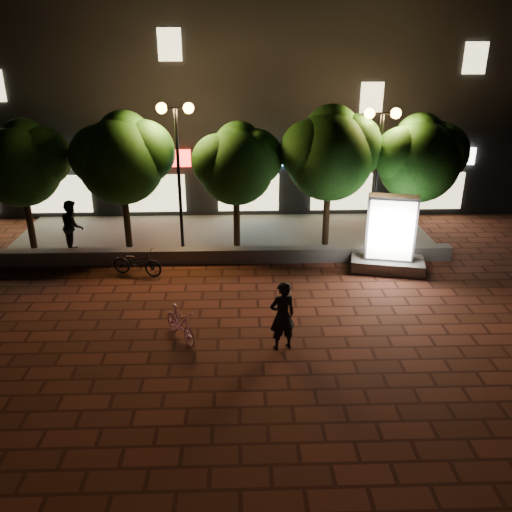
{
  "coord_description": "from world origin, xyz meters",
  "views": [
    {
      "loc": [
        0.6,
        -13.07,
        7.3
      ],
      "look_at": [
        1.08,
        1.5,
        1.24
      ],
      "focal_mm": 37.21,
      "sensor_mm": 36.0,
      "label": 1
    }
  ],
  "objects_px": {
    "tree_far_right": "(420,156)",
    "tree_right": "(331,151)",
    "street_lamp_left": "(177,140)",
    "rider": "(282,316)",
    "tree_left": "(123,156)",
    "street_lamp_right": "(380,143)",
    "scooter_parked": "(137,262)",
    "tree_mid": "(237,161)",
    "ad_kiosk": "(389,241)",
    "pedestrian": "(73,226)",
    "tree_far_left": "(22,161)",
    "scooter_pink": "(180,324)"
  },
  "relations": [
    {
      "from": "tree_far_right",
      "to": "tree_far_left",
      "type": "bearing_deg",
      "value": -180.0
    },
    {
      "from": "street_lamp_left",
      "to": "rider",
      "type": "bearing_deg",
      "value": -65.3
    },
    {
      "from": "tree_mid",
      "to": "scooter_parked",
      "type": "relative_size",
      "value": 2.64
    },
    {
      "from": "tree_left",
      "to": "pedestrian",
      "type": "bearing_deg",
      "value": -167.55
    },
    {
      "from": "tree_right",
      "to": "street_lamp_right",
      "type": "xyz_separation_m",
      "value": [
        1.64,
        -0.26,
        0.33
      ]
    },
    {
      "from": "tree_right",
      "to": "ad_kiosk",
      "type": "relative_size",
      "value": 1.96
    },
    {
      "from": "tree_left",
      "to": "street_lamp_right",
      "type": "height_order",
      "value": "street_lamp_right"
    },
    {
      "from": "scooter_parked",
      "to": "tree_mid",
      "type": "bearing_deg",
      "value": -37.85
    },
    {
      "from": "rider",
      "to": "ad_kiosk",
      "type": "bearing_deg",
      "value": -148.13
    },
    {
      "from": "tree_left",
      "to": "street_lamp_right",
      "type": "distance_m",
      "value": 8.96
    },
    {
      "from": "tree_left",
      "to": "tree_far_right",
      "type": "distance_m",
      "value": 10.5
    },
    {
      "from": "tree_far_right",
      "to": "street_lamp_left",
      "type": "xyz_separation_m",
      "value": [
        -8.55,
        -0.26,
        0.66
      ]
    },
    {
      "from": "ad_kiosk",
      "to": "tree_right",
      "type": "bearing_deg",
      "value": 126.24
    },
    {
      "from": "ad_kiosk",
      "to": "pedestrian",
      "type": "xyz_separation_m",
      "value": [
        -10.92,
        1.89,
        -0.01
      ]
    },
    {
      "from": "street_lamp_left",
      "to": "pedestrian",
      "type": "relative_size",
      "value": 2.73
    },
    {
      "from": "tree_far_left",
      "to": "tree_far_right",
      "type": "bearing_deg",
      "value": 0.0
    },
    {
      "from": "street_lamp_left",
      "to": "ad_kiosk",
      "type": "height_order",
      "value": "street_lamp_left"
    },
    {
      "from": "tree_right",
      "to": "ad_kiosk",
      "type": "xyz_separation_m",
      "value": [
        1.7,
        -2.32,
        -2.52
      ]
    },
    {
      "from": "street_lamp_right",
      "to": "pedestrian",
      "type": "distance_m",
      "value": 11.24
    },
    {
      "from": "tree_far_left",
      "to": "rider",
      "type": "height_order",
      "value": "tree_far_left"
    },
    {
      "from": "tree_far_left",
      "to": "tree_right",
      "type": "xyz_separation_m",
      "value": [
        10.8,
        0.0,
        0.27
      ]
    },
    {
      "from": "tree_left",
      "to": "tree_right",
      "type": "bearing_deg",
      "value": 0.0
    },
    {
      "from": "tree_far_right",
      "to": "scooter_pink",
      "type": "xyz_separation_m",
      "value": [
        -8.01,
        -6.57,
        -2.91
      ]
    },
    {
      "from": "street_lamp_right",
      "to": "scooter_pink",
      "type": "height_order",
      "value": "street_lamp_right"
    },
    {
      "from": "tree_mid",
      "to": "street_lamp_right",
      "type": "distance_m",
      "value": 5.0
    },
    {
      "from": "tree_left",
      "to": "tree_right",
      "type": "relative_size",
      "value": 0.97
    },
    {
      "from": "tree_left",
      "to": "tree_mid",
      "type": "bearing_deg",
      "value": -0.0
    },
    {
      "from": "tree_far_left",
      "to": "tree_left",
      "type": "xyz_separation_m",
      "value": [
        3.5,
        0.0,
        0.15
      ]
    },
    {
      "from": "tree_mid",
      "to": "street_lamp_left",
      "type": "distance_m",
      "value": 2.22
    },
    {
      "from": "tree_right",
      "to": "rider",
      "type": "relative_size",
      "value": 2.74
    },
    {
      "from": "tree_left",
      "to": "scooter_pink",
      "type": "distance_m",
      "value": 7.63
    },
    {
      "from": "tree_far_right",
      "to": "tree_right",
      "type": "bearing_deg",
      "value": 180.0
    },
    {
      "from": "tree_far_right",
      "to": "pedestrian",
      "type": "xyz_separation_m",
      "value": [
        -12.42,
        -0.42,
        -2.34
      ]
    },
    {
      "from": "tree_far_right",
      "to": "tree_mid",
      "type": "bearing_deg",
      "value": -180.0
    },
    {
      "from": "tree_left",
      "to": "ad_kiosk",
      "type": "xyz_separation_m",
      "value": [
        9.0,
        -2.32,
        -2.4
      ]
    },
    {
      "from": "tree_left",
      "to": "tree_far_right",
      "type": "bearing_deg",
      "value": -0.0
    },
    {
      "from": "tree_far_left",
      "to": "pedestrian",
      "type": "height_order",
      "value": "tree_far_left"
    },
    {
      "from": "street_lamp_left",
      "to": "scooter_parked",
      "type": "distance_m",
      "value": 4.39
    },
    {
      "from": "tree_right",
      "to": "pedestrian",
      "type": "xyz_separation_m",
      "value": [
        -9.22,
        -0.42,
        -2.54
      ]
    },
    {
      "from": "tree_right",
      "to": "ad_kiosk",
      "type": "bearing_deg",
      "value": -53.76
    },
    {
      "from": "pedestrian",
      "to": "tree_left",
      "type": "bearing_deg",
      "value": -94.1
    },
    {
      "from": "tree_right",
      "to": "tree_far_left",
      "type": "bearing_deg",
      "value": -180.0
    },
    {
      "from": "tree_far_left",
      "to": "tree_right",
      "type": "bearing_deg",
      "value": 0.0
    },
    {
      "from": "tree_far_left",
      "to": "scooter_pink",
      "type": "height_order",
      "value": "tree_far_left"
    },
    {
      "from": "ad_kiosk",
      "to": "tree_far_left",
      "type": "bearing_deg",
      "value": 169.51
    },
    {
      "from": "tree_mid",
      "to": "tree_right",
      "type": "height_order",
      "value": "tree_right"
    },
    {
      "from": "tree_mid",
      "to": "tree_far_left",
      "type": "bearing_deg",
      "value": 180.0
    },
    {
      "from": "tree_left",
      "to": "pedestrian",
      "type": "relative_size",
      "value": 2.58
    },
    {
      "from": "street_lamp_left",
      "to": "pedestrian",
      "type": "distance_m",
      "value": 4.9
    },
    {
      "from": "tree_right",
      "to": "street_lamp_right",
      "type": "relative_size",
      "value": 1.02
    }
  ]
}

